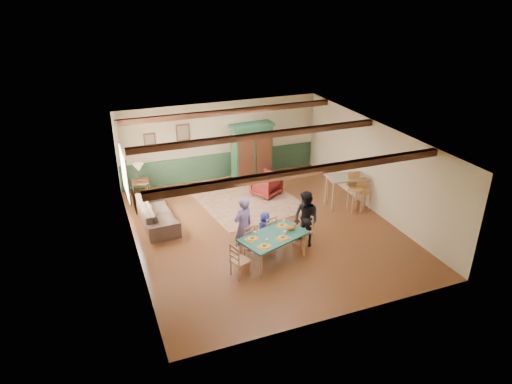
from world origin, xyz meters
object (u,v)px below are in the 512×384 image
object	(u,v)px
armoire	(252,153)
counter_table	(346,191)
person_woman	(306,219)
bar_stool_right	(363,195)
dining_chair_far_left	(245,239)
end_table	(141,190)
dining_chair_end_right	(303,231)
bar_stool_left	(355,193)
dining_chair_far_right	(267,230)
dining_table	(273,248)
armchair	(266,184)
cat	(291,228)
sofa	(156,213)
person_child	(265,228)
person_man	(243,226)
dining_chair_end_left	(240,260)
table_lamp	(139,173)

from	to	relation	value
armoire	counter_table	size ratio (longest dim) A/B	1.74
person_woman	bar_stool_right	bearing A→B (deg)	94.52
dining_chair_far_left	bar_stool_right	distance (m)	4.22
end_table	dining_chair_end_right	bearing A→B (deg)	-51.09
person_woman	bar_stool_left	world-z (taller)	person_woman
bar_stool_left	bar_stool_right	size ratio (longest dim) A/B	1.13
dining_chair_far_right	end_table	bearing A→B (deg)	-75.51
dining_chair_far_right	person_woman	xyz separation A→B (m)	(0.94, -0.36, 0.32)
person_woman	bar_stool_right	distance (m)	2.72
dining_table	armchair	world-z (taller)	armchair
counter_table	bar_stool_right	world-z (taller)	bar_stool_right
cat	sofa	world-z (taller)	cat
person_child	sofa	world-z (taller)	person_child
dining_chair_far_right	bar_stool_left	distance (m)	3.32
person_child	dining_chair_end_right	bearing A→B (deg)	133.15
dining_table	end_table	bearing A→B (deg)	118.37
dining_chair_far_right	person_woman	world-z (taller)	person_woman
armoire	armchair	xyz separation A→B (m)	(0.05, -1.19, -0.67)
person_man	end_table	world-z (taller)	person_man
dining_chair_end_right	armoire	size ratio (longest dim) A/B	0.42
dining_chair_end_left	person_man	size ratio (longest dim) A/B	0.55
person_child	bar_stool_left	bearing A→B (deg)	174.06
sofa	counter_table	bearing A→B (deg)	-102.36
person_man	bar_stool_right	xyz separation A→B (m)	(4.13, 0.91, -0.26)
person_woman	counter_table	size ratio (longest dim) A/B	1.26
person_child	table_lamp	distance (m)	4.76
person_child	table_lamp	world-z (taller)	table_lamp
dining_chair_far_right	person_child	xyz separation A→B (m)	(-0.02, 0.07, 0.02)
dining_chair_far_right	bar_stool_left	size ratio (longest dim) A/B	0.73
end_table	dining_chair_end_left	bearing A→B (deg)	-72.82
person_man	cat	xyz separation A→B (m)	(1.08, -0.48, -0.02)
dining_chair_far_left	person_child	distance (m)	0.73
dining_chair_far_right	cat	xyz separation A→B (m)	(0.37, -0.66, 0.33)
dining_chair_end_right	table_lamp	bearing A→B (deg)	-160.47
person_man	bar_stool_left	size ratio (longest dim) A/B	1.32
person_child	counter_table	size ratio (longest dim) A/B	0.77
dining_chair_far_right	dining_chair_far_left	bearing A→B (deg)	-0.00
armchair	table_lamp	distance (m)	4.03
dining_chair_far_left	bar_stool_left	world-z (taller)	bar_stool_left
dining_table	person_child	size ratio (longest dim) A/B	1.79
cat	bar_stool_left	xyz separation A→B (m)	(2.83, 1.50, -0.17)
armoire	end_table	size ratio (longest dim) A/B	3.30
dining_table	dining_chair_far_right	xyz separation A→B (m)	(0.13, 0.74, 0.09)
sofa	cat	bearing A→B (deg)	-137.35
dining_chair_end_left	table_lamp	xyz separation A→B (m)	(-1.57, 5.07, 0.48)
sofa	table_lamp	xyz separation A→B (m)	(-0.18, 1.77, 0.59)
person_child	armoire	bearing A→B (deg)	-125.28
counter_table	person_woman	bearing A→B (deg)	-143.84
bar_stool_right	bar_stool_left	bearing A→B (deg)	158.02
end_table	bar_stool_left	world-z (taller)	bar_stool_left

